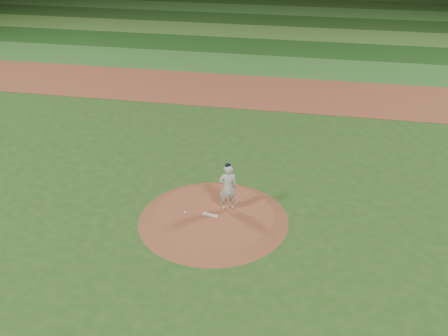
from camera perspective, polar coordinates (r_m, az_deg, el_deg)
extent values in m
plane|color=#29521A|center=(18.42, -1.21, -5.92)|extent=(120.00, 120.00, 0.00)
cube|color=brown|center=(30.83, 4.38, 8.67)|extent=(70.00, 6.00, 0.02)
cube|color=#327028|center=(36.03, 5.52, 11.55)|extent=(70.00, 5.00, 0.02)
cube|color=#1A4516|center=(40.82, 6.32, 13.52)|extent=(70.00, 5.00, 0.02)
cube|color=#417329|center=(45.66, 6.96, 15.08)|extent=(70.00, 5.00, 0.02)
cube|color=#1C4014|center=(50.53, 7.48, 16.34)|extent=(70.00, 5.00, 0.02)
cube|color=#306223|center=(55.42, 7.91, 17.38)|extent=(70.00, 5.00, 0.02)
cube|color=#1F4115|center=(60.33, 8.28, 18.24)|extent=(70.00, 5.00, 0.02)
cone|color=brown|center=(18.35, -1.22, -5.60)|extent=(5.50, 5.50, 0.25)
cube|color=white|center=(18.21, -1.57, -5.37)|extent=(0.59, 0.26, 0.03)
ellipsoid|color=silver|center=(18.35, -4.45, -5.12)|extent=(0.10, 0.10, 0.06)
imported|color=silver|center=(18.10, 0.44, -2.22)|extent=(0.78, 0.64, 1.83)
ellipsoid|color=black|center=(17.66, 0.45, 0.28)|extent=(0.22, 0.22, 0.15)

